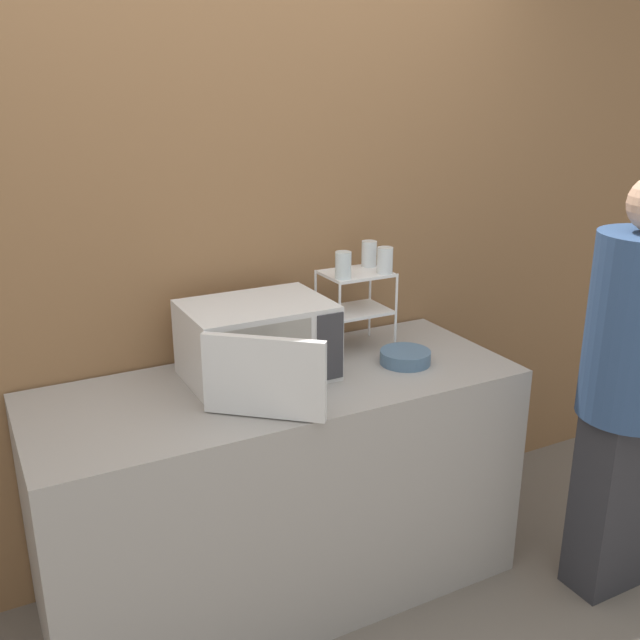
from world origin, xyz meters
The scene contains 9 objects.
wall_back centered at (0.00, 0.74, 1.30)m, with size 8.00×0.06×2.60m.
counter centered at (0.00, 0.35, 0.44)m, with size 1.78×0.70×0.89m.
microwave centered at (-0.05, 0.41, 1.03)m, with size 0.54×0.65×0.28m.
dish_rack centered at (0.42, 0.52, 1.12)m, with size 0.27×0.21×0.32m.
glass_front_left centered at (0.33, 0.46, 1.26)m, with size 0.06×0.06×0.10m.
glass_back_right centered at (0.51, 0.58, 1.26)m, with size 0.06×0.06×0.10m.
glass_front_right centered at (0.51, 0.45, 1.26)m, with size 0.06×0.06×0.10m.
bowl centered at (0.51, 0.29, 0.91)m, with size 0.19×0.19×0.05m.
person centered at (1.15, -0.23, 0.91)m, with size 0.36×0.36×1.63m.
Camera 1 is at (-0.97, -1.81, 1.92)m, focal length 40.00 mm.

